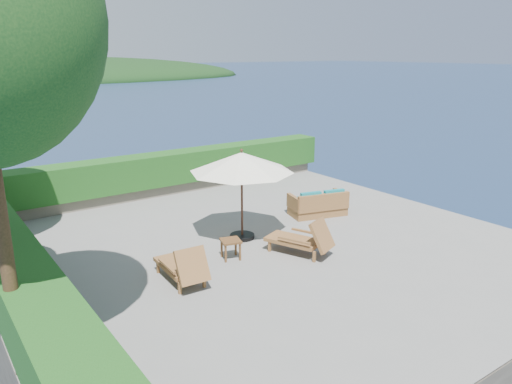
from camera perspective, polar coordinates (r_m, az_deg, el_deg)
ground at (r=12.26m, az=1.03°, el=-6.00°), size 12.00×12.00×0.00m
foundation at (r=12.92m, az=0.99°, el=-12.40°), size 12.00×12.00×3.00m
ocean at (r=13.67m, az=0.96°, el=-17.77°), size 600.00×600.00×0.00m
offshore_island at (r=152.69m, az=-23.84°, el=11.64°), size 126.00×57.60×12.60m
planter_wall_far at (r=16.82m, az=-10.36°, el=0.45°), size 12.00×0.60×0.36m
planter_wall_left at (r=10.22m, az=-25.72°, el=-11.24°), size 0.60×12.00×0.36m
hedge_far at (r=16.65m, az=-10.47°, el=2.67°), size 12.40×0.90×1.00m
hedge_left at (r=9.95m, az=-26.18°, el=-7.78°), size 0.90×12.40×1.00m
patio_umbrella at (r=12.10m, az=-1.65°, el=3.32°), size 2.73×2.73×2.30m
lounge_left at (r=10.31m, az=-8.38°, el=-8.35°), size 0.74×1.56×0.88m
lounge_right at (r=11.61m, az=5.35°, el=-5.35°), size 1.18×1.69×0.90m
side_table at (r=11.33m, az=-2.91°, el=-5.86°), size 0.53×0.53×0.46m
wicker_loveseat at (r=14.40m, az=7.14°, el=-1.50°), size 1.75×1.20×0.78m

